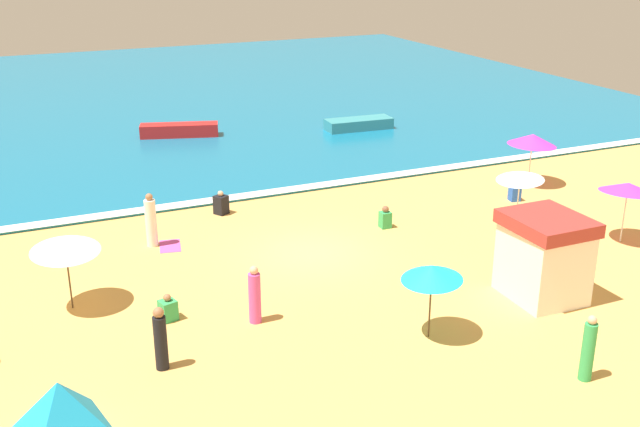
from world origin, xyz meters
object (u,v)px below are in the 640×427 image
object	(u,v)px
beachgoer_12	(515,193)
beachgoer_10	(151,222)
beach_umbrella_0	(532,140)
beach_tent	(61,410)
beachgoer_6	(385,218)
beachgoer_8	(588,350)
beach_umbrella_3	(520,175)
beach_umbrella_4	(628,188)
lifeguard_cabana	(544,256)
beachgoer_11	(160,339)
beachgoer_9	(168,309)
beachgoer_3	(255,296)
beach_umbrella_1	(432,273)
small_boat_0	(179,130)
beach_umbrella_2	(65,244)
beachgoer_7	(221,204)
small_boat_1	(359,124)

from	to	relation	value
beachgoer_12	beachgoer_10	bearing A→B (deg)	174.97
beach_umbrella_0	beach_tent	size ratio (longest dim) A/B	0.97
beachgoer_6	beachgoer_12	size ratio (longest dim) A/B	1.05
beach_umbrella_0	beachgoer_8	bearing A→B (deg)	-123.52
beach_umbrella_3	beachgoer_12	world-z (taller)	beach_umbrella_3
beach_umbrella_0	beach_umbrella_4	distance (m)	6.67
lifeguard_cabana	beachgoer_11	distance (m)	11.26
beach_tent	beachgoer_11	size ratio (longest dim) A/B	1.59
beachgoer_9	beachgoer_11	xyz separation A→B (m)	(-0.74, -2.45, 0.49)
beachgoer_3	beach_umbrella_0	bearing A→B (deg)	24.76
beachgoer_10	beachgoer_12	size ratio (longest dim) A/B	2.38
beachgoer_6	beach_umbrella_3	bearing A→B (deg)	-20.50
beach_umbrella_1	beachgoer_9	distance (m)	7.41
beachgoer_6	small_boat_0	size ratio (longest dim) A/B	0.20
beach_umbrella_2	beachgoer_7	world-z (taller)	beach_umbrella_2
beachgoer_7	beachgoer_9	world-z (taller)	beachgoer_7
small_boat_1	beachgoer_8	bearing A→B (deg)	-104.06
lifeguard_cabana	beachgoer_11	size ratio (longest dim) A/B	1.51
beachgoer_12	small_boat_0	bearing A→B (deg)	122.96
beachgoer_11	beachgoer_12	bearing A→B (deg)	22.88
beachgoer_6	beachgoer_7	bearing A→B (deg)	142.67
beach_umbrella_1	beachgoer_3	bearing A→B (deg)	145.99
beach_umbrella_2	beachgoer_3	bearing A→B (deg)	-33.04
lifeguard_cabana	beach_umbrella_1	xyz separation A→B (m)	(-4.32, -0.71, 0.59)
lifeguard_cabana	small_boat_0	bearing A→B (deg)	102.94
beachgoer_3	beachgoer_11	size ratio (longest dim) A/B	1.01
beachgoer_8	small_boat_0	world-z (taller)	beachgoer_8
beach_umbrella_0	beach_umbrella_1	bearing A→B (deg)	-138.79
beachgoer_10	beachgoer_11	size ratio (longest dim) A/B	1.13
beach_umbrella_1	beach_umbrella_4	xyz separation A→B (m)	(9.72, 3.00, 0.10)
beach_tent	beachgoer_7	bearing A→B (deg)	58.93
beachgoer_6	beachgoer_11	bearing A→B (deg)	-147.36
beach_tent	beachgoer_10	world-z (taller)	beachgoer_10
beachgoer_8	beachgoer_10	bearing A→B (deg)	121.49
beach_umbrella_4	beachgoer_6	size ratio (longest dim) A/B	3.16
beachgoer_9	small_boat_1	bearing A→B (deg)	49.50
beach_umbrella_1	beach_umbrella_2	bearing A→B (deg)	146.51
beach_tent	beachgoer_10	size ratio (longest dim) A/B	1.41
beachgoer_12	lifeguard_cabana	bearing A→B (deg)	-122.62
beachgoer_7	small_boat_0	distance (m)	12.02
beachgoer_7	small_boat_1	distance (m)	14.31
small_boat_1	beach_umbrella_4	bearing A→B (deg)	-85.93
beach_umbrella_0	beach_umbrella_1	world-z (taller)	beach_umbrella_0
beach_umbrella_4	beachgoer_9	xyz separation A→B (m)	(-15.89, 0.81, -1.67)
beachgoer_12	small_boat_0	world-z (taller)	beachgoer_12
beach_umbrella_1	beach_umbrella_4	bearing A→B (deg)	17.13
beachgoer_6	small_boat_0	xyz separation A→B (m)	(-3.68, 15.81, 0.07)
beach_tent	beachgoer_12	world-z (taller)	beach_tent
beachgoer_3	beach_umbrella_4	bearing A→B (deg)	1.29
beach_umbrella_1	beachgoer_8	bearing A→B (deg)	-54.59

